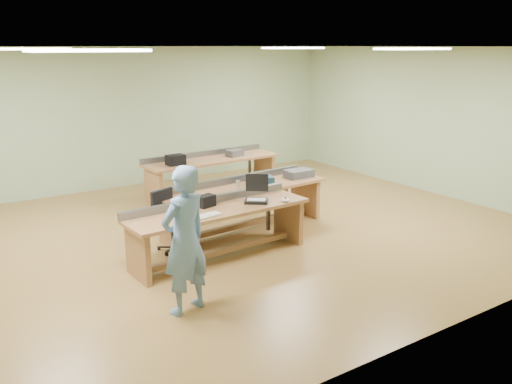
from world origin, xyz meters
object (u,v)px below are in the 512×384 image
(laptop_base, at_px, (256,201))
(camera_bag, at_px, (206,201))
(workbench_front, at_px, (219,221))
(workbench_mid, at_px, (243,198))
(workbench_back, at_px, (211,168))
(mug, at_px, (252,182))
(parts_bin_teal, at_px, (261,181))
(drinks_can, at_px, (238,185))
(parts_bin_grey, at_px, (299,173))
(task_chair, at_px, (171,229))
(person, at_px, (185,240))

(laptop_base, xyz_separation_m, camera_bag, (-0.74, 0.22, 0.07))
(workbench_front, bearing_deg, workbench_mid, 38.81)
(workbench_back, xyz_separation_m, mug, (-0.50, -2.29, 0.24))
(camera_bag, xyz_separation_m, mug, (1.26, 0.70, -0.04))
(workbench_front, height_order, laptop_base, workbench_front)
(workbench_mid, bearing_deg, camera_bag, -151.88)
(workbench_back, relative_size, parts_bin_teal, 7.27)
(mug, relative_size, drinks_can, 0.91)
(laptop_base, relative_size, parts_bin_grey, 0.70)
(camera_bag, xyz_separation_m, task_chair, (-0.36, 0.48, -0.50))
(workbench_front, bearing_deg, drinks_can, 40.83)
(person, distance_m, laptop_base, 2.16)
(camera_bag, height_order, mug, camera_bag)
(person, xyz_separation_m, camera_bag, (1.05, 1.41, -0.04))
(parts_bin_grey, xyz_separation_m, drinks_can, (-1.33, -0.08, -0.00))
(workbench_mid, relative_size, parts_bin_grey, 6.20)
(person, xyz_separation_m, drinks_can, (1.98, 2.03, -0.06))
(workbench_mid, xyz_separation_m, drinks_can, (-0.14, -0.07, 0.26))
(parts_bin_grey, relative_size, drinks_can, 3.67)
(workbench_back, height_order, parts_bin_teal, parts_bin_teal)
(task_chair, bearing_deg, drinks_can, -14.78)
(workbench_front, height_order, parts_bin_teal, parts_bin_teal)
(camera_bag, distance_m, parts_bin_teal, 1.52)
(workbench_mid, height_order, workbench_back, same)
(workbench_back, distance_m, parts_bin_teal, 2.41)
(workbench_back, distance_m, task_chair, 3.29)
(person, height_order, laptop_base, person)
(camera_bag, bearing_deg, parts_bin_teal, 10.91)
(mug, bearing_deg, person, -137.51)
(task_chair, bearing_deg, mug, -12.71)
(camera_bag, bearing_deg, mug, 15.80)
(workbench_back, distance_m, laptop_base, 3.37)
(workbench_front, height_order, workbench_back, same)
(person, relative_size, parts_bin_teal, 4.36)
(workbench_back, height_order, camera_bag, camera_bag)
(parts_bin_teal, xyz_separation_m, drinks_can, (-0.46, -0.01, -0.00))
(workbench_back, xyz_separation_m, camera_bag, (-1.76, -2.99, 0.28))
(workbench_mid, distance_m, workbench_back, 2.41)
(workbench_back, height_order, drinks_can, drinks_can)
(workbench_mid, height_order, parts_bin_grey, parts_bin_grey)
(laptop_base, relative_size, camera_bag, 1.36)
(workbench_mid, distance_m, person, 3.00)
(drinks_can, bearing_deg, mug, 15.62)
(workbench_back, distance_m, parts_bin_grey, 2.36)
(person, distance_m, drinks_can, 2.84)
(person, relative_size, camera_bag, 6.97)
(parts_bin_teal, distance_m, drinks_can, 0.46)
(workbench_front, xyz_separation_m, person, (-1.16, -1.25, 0.32))
(camera_bag, bearing_deg, task_chair, 112.83)
(workbench_mid, distance_m, laptop_base, 0.98)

